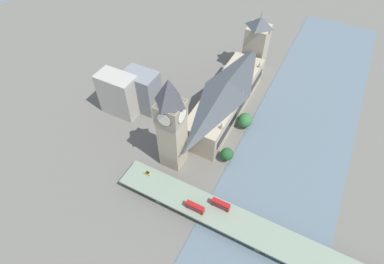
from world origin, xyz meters
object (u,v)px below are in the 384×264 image
(victoria_tower, at_px, (256,45))
(car_southbound_lead, at_px, (148,173))
(parliament_hall, at_px, (226,97))
(double_decker_bus_lead, at_px, (221,204))
(road_bridge, at_px, (263,235))
(clock_tower, at_px, (171,123))
(double_decker_bus_mid, at_px, (195,207))

(victoria_tower, bearing_deg, car_southbound_lead, 82.68)
(parliament_hall, height_order, double_decker_bus_lead, parliament_hall)
(parliament_hall, bearing_deg, road_bridge, 124.72)
(clock_tower, relative_size, road_bridge, 0.39)
(parliament_hall, distance_m, clock_tower, 60.49)
(parliament_hall, xyz_separation_m, double_decker_bus_mid, (-17.84, 82.52, -4.87))
(clock_tower, height_order, double_decker_bus_lead, clock_tower)
(clock_tower, distance_m, car_southbound_lead, 34.40)
(double_decker_bus_lead, height_order, car_southbound_lead, double_decker_bus_lead)
(road_bridge, bearing_deg, clock_tower, -19.38)
(double_decker_bus_lead, bearing_deg, victoria_tower, -77.52)
(double_decker_bus_mid, height_order, car_southbound_lead, double_decker_bus_mid)
(parliament_hall, relative_size, road_bridge, 0.54)
(parliament_hall, bearing_deg, double_decker_bus_mid, 102.20)
(double_decker_bus_lead, bearing_deg, double_decker_bus_mid, 34.06)
(parliament_hall, height_order, clock_tower, clock_tower)
(road_bridge, bearing_deg, car_southbound_lead, -2.81)
(car_southbound_lead, bearing_deg, victoria_tower, -97.32)
(clock_tower, height_order, victoria_tower, clock_tower)
(clock_tower, height_order, road_bridge, clock_tower)
(parliament_hall, bearing_deg, car_southbound_lead, 77.17)
(parliament_hall, bearing_deg, clock_tower, 79.25)
(double_decker_bus_mid, bearing_deg, road_bridge, -174.06)
(double_decker_bus_lead, bearing_deg, car_southbound_lead, 0.45)
(car_southbound_lead, bearing_deg, double_decker_bus_mid, 168.15)
(double_decker_bus_lead, height_order, double_decker_bus_mid, double_decker_bus_lead)
(road_bridge, bearing_deg, victoria_tower, -68.17)
(road_bridge, distance_m, double_decker_bus_lead, 25.88)
(road_bridge, relative_size, double_decker_bus_lead, 16.15)
(victoria_tower, bearing_deg, double_decker_bus_lead, 102.48)
(victoria_tower, relative_size, road_bridge, 0.30)
(victoria_tower, bearing_deg, road_bridge, 111.83)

